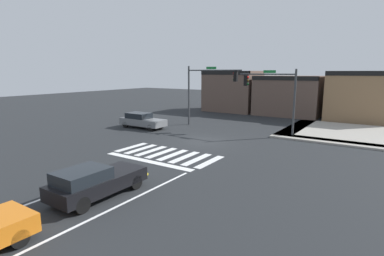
% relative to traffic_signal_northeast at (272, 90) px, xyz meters
% --- Properties ---
extents(ground_plane, '(120.00, 120.00, 0.00)m').
position_rel_traffic_signal_northeast_xyz_m(ground_plane, '(-3.58, -5.78, -3.95)').
color(ground_plane, '#232628').
extents(crosswalk_near, '(7.17, 3.03, 0.01)m').
position_rel_traffic_signal_northeast_xyz_m(crosswalk_near, '(-3.58, -10.28, -3.95)').
color(crosswalk_near, silver).
rests_on(crosswalk_near, ground_plane).
extents(lane_markings, '(6.80, 18.75, 0.01)m').
position_rel_traffic_signal_northeast_xyz_m(lane_markings, '(-2.43, -17.21, -3.95)').
color(lane_markings, white).
rests_on(lane_markings, ground_plane).
extents(bike_detector_marking, '(0.92, 0.92, 0.01)m').
position_rel_traffic_signal_northeast_xyz_m(bike_detector_marking, '(-2.24, -14.37, -3.95)').
color(bike_detector_marking, yellow).
rests_on(bike_detector_marking, ground_plane).
extents(curb_corner_northeast, '(10.00, 10.60, 0.15)m').
position_rel_traffic_signal_northeast_xyz_m(curb_corner_northeast, '(4.91, 3.63, -3.88)').
color(curb_corner_northeast, '#9E998E').
rests_on(curb_corner_northeast, ground_plane).
extents(storefront_row, '(23.27, 6.70, 5.60)m').
position_rel_traffic_signal_northeast_xyz_m(storefront_row, '(-1.48, 13.17, -1.23)').
color(storefront_row, brown).
rests_on(storefront_row, ground_plane).
extents(traffic_signal_northeast, '(5.10, 0.32, 5.71)m').
position_rel_traffic_signal_northeast_xyz_m(traffic_signal_northeast, '(0.00, 0.00, 0.00)').
color(traffic_signal_northeast, '#383A3D').
rests_on(traffic_signal_northeast, ground_plane).
extents(traffic_signal_northwest, '(5.97, 0.32, 6.06)m').
position_rel_traffic_signal_northeast_xyz_m(traffic_signal_northwest, '(-6.61, 0.15, 0.28)').
color(traffic_signal_northwest, '#383A3D').
rests_on(traffic_signal_northwest, ground_plane).
extents(car_gray, '(4.74, 1.81, 1.48)m').
position_rel_traffic_signal_northeast_xyz_m(car_gray, '(-11.64, -4.04, -3.20)').
color(car_gray, slate).
rests_on(car_gray, ground_plane).
extents(car_black, '(1.79, 4.40, 1.45)m').
position_rel_traffic_signal_northeast_xyz_m(car_black, '(-1.76, -17.70, -3.21)').
color(car_black, black).
rests_on(car_black, ground_plane).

